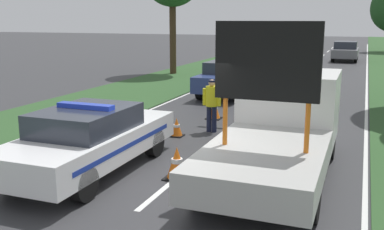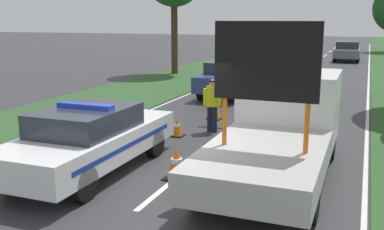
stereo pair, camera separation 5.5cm
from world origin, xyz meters
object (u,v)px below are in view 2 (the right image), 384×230
traffic_cone_lane_edge (323,120)px  queued_car_van_white (261,63)px  traffic_cone_behind_barrier (177,127)px  police_car (90,138)px  traffic_cone_near_police (136,116)px  pedestrian_civilian (253,101)px  police_officer (212,101)px  queued_car_suv_grey (347,51)px  traffic_cone_centre_front (177,163)px  queued_car_sedan_black (283,55)px  queued_car_hatch_blue (230,77)px  work_truck (281,123)px  road_barrier (246,98)px  traffic_cone_near_truck (215,109)px

traffic_cone_lane_edge → queued_car_van_white: queued_car_van_white is taller
traffic_cone_behind_barrier → police_car: bearing=-99.5°
traffic_cone_near_police → queued_car_van_white: 12.85m
traffic_cone_near_police → traffic_cone_behind_barrier: size_ratio=0.92×
police_car → traffic_cone_lane_edge: 7.26m
police_car → pedestrian_civilian: (2.47, 4.61, 0.19)m
police_car → traffic_cone_near_police: size_ratio=10.01×
police_officer → queued_car_suv_grey: bearing=-103.9°
police_car → traffic_cone_behind_barrier: 3.52m
police_car → queued_car_suv_grey: (3.97, 29.54, 0.04)m
traffic_cone_centre_front → traffic_cone_lane_edge: bearing=66.3°
police_officer → queued_car_van_white: queued_car_van_white is taller
traffic_cone_lane_edge → queued_car_sedan_black: size_ratio=0.13×
traffic_cone_near_police → queued_car_hatch_blue: size_ratio=0.10×
pedestrian_civilian → queued_car_hatch_blue: pedestrian_civilian is taller
police_officer → traffic_cone_near_police: 2.71m
traffic_cone_lane_edge → queued_car_suv_grey: size_ratio=0.13×
traffic_cone_behind_barrier → queued_car_sedan_black: 20.03m
queued_car_sedan_black → pedestrian_civilian: bearing=97.5°
work_truck → traffic_cone_centre_front: size_ratio=8.62×
traffic_cone_centre_front → queued_car_sedan_black: bearing=94.7°
traffic_cone_behind_barrier → traffic_cone_centre_front: bearing=-67.0°
road_barrier → traffic_cone_behind_barrier: size_ratio=4.59×
police_officer → queued_car_suv_grey: police_officer is taller
pedestrian_civilian → traffic_cone_centre_front: (-0.55, -4.35, -0.60)m
queued_car_van_white → queued_car_sedan_black: (0.12, 6.26, -0.03)m
work_truck → queued_car_suv_grey: size_ratio=1.29×
queued_car_sedan_black → queued_car_suv_grey: queued_car_suv_grey is taller
police_officer → traffic_cone_near_truck: bearing=-82.0°
queued_car_suv_grey → work_truck: bearing=89.7°
work_truck → queued_car_van_white: (-3.93, 15.48, -0.21)m
pedestrian_civilian → traffic_cone_behind_barrier: pedestrian_civilian is taller
traffic_cone_behind_barrier → queued_car_van_white: queued_car_van_white is taller
work_truck → traffic_cone_near_truck: bearing=-53.4°
traffic_cone_behind_barrier → queued_car_suv_grey: size_ratio=0.12×
road_barrier → police_officer: 1.19m
pedestrian_civilian → traffic_cone_near_truck: size_ratio=2.39×
work_truck → queued_car_suv_grey: 27.83m
queued_car_van_white → traffic_cone_lane_edge: bearing=111.4°
work_truck → traffic_cone_behind_barrier: bearing=-26.2°
police_officer → queued_car_suv_grey: 25.39m
traffic_cone_near_police → queued_car_hatch_blue: (1.24, 6.28, 0.55)m
traffic_cone_near_truck → queued_car_hatch_blue: 4.81m
queued_car_sedan_black → queued_car_suv_grey: (3.96, 6.09, -0.01)m
work_truck → queued_car_hatch_blue: work_truck is taller
road_barrier → queued_car_van_white: 12.20m
work_truck → queued_car_sedan_black: (-3.82, 21.74, -0.24)m
queued_car_suv_grey → police_car: bearing=82.4°
police_officer → queued_car_sedan_black: bearing=-94.0°
road_barrier → police_officer: size_ratio=1.55×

